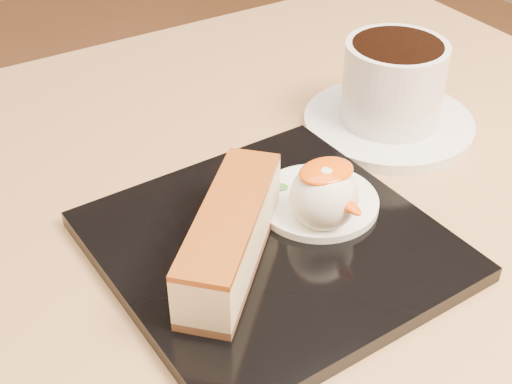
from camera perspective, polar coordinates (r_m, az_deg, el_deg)
dessert_plate at (r=0.50m, az=1.21°, el=-4.30°), size 0.23×0.23×0.01m
cheesecake at (r=0.46m, az=-2.06°, el=-3.49°), size 0.12×0.12×0.04m
cream_smear at (r=0.53m, az=4.93°, el=-0.76°), size 0.09×0.09×0.01m
ice_cream_scoop at (r=0.50m, az=5.46°, el=-0.36°), size 0.05×0.05×0.05m
mango_sauce at (r=0.49m, az=5.64°, el=1.67°), size 0.04×0.03×0.01m
mint_sprig at (r=0.53m, az=0.76°, el=-0.00°), size 0.04×0.03×0.00m
saucer at (r=0.65m, az=10.53°, el=5.44°), size 0.15×0.15×0.01m
coffee_cup at (r=0.63m, az=11.07°, el=8.77°), size 0.12×0.09×0.07m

